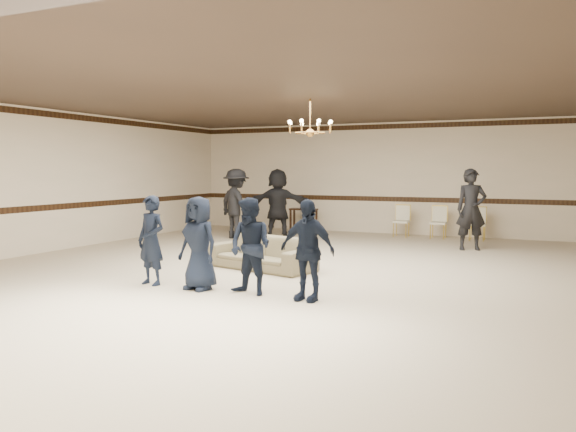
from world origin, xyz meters
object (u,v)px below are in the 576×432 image
Objects in this scene: boy_d at (307,250)px; adult_right at (471,209)px; boy_c at (251,246)px; banquet_chair_left at (401,221)px; settee at (262,253)px; chandelier at (310,116)px; banquet_chair_mid at (438,223)px; banquet_chair_right at (477,224)px; adult_mid at (278,203)px; console_table at (304,220)px; boy_a at (151,240)px; adult_left at (236,204)px; boy_b at (199,243)px.

adult_right reaches higher than boy_d.
boy_c and boy_d have the same top height.
boy_c reaches higher than banquet_chair_left.
adult_right is 2.86m from banquet_chair_left.
settee is 5.38m from adult_right.
chandelier is at bearing -149.45° from adult_right.
banquet_chair_mid and banquet_chair_right have the same top height.
boy_d is 2.72m from settee.
adult_mid reaches higher than boy_c.
chandelier is 1.15× the size of console_table.
banquet_chair_mid is at bearing 85.26° from settee.
console_table is at bearing 105.50° from boy_a.
boy_d is 8.34m from banquet_chair_right.
chandelier reaches higher than banquet_chair_right.
console_table is at bearing -85.98° from adult_left.
adult_right is at bearing -151.95° from adult_left.
adult_mid is 5.28m from banquet_chair_right.
banquet_chair_left is at bearing 85.06° from boy_a.
boy_c reaches higher than banquet_chair_right.
chandelier is 0.50× the size of adult_mid.
boy_c is (0.90, 0.00, 0.00)m from boy_b.
adult_left and adult_mid have the same top height.
banquet_chair_mid reaches higher than console_table.
chandelier reaches higher than boy_d.
banquet_chair_mid is (4.93, 2.21, -0.50)m from adult_left.
console_table is (0.93, 2.41, -0.59)m from adult_left.
banquet_chair_right is at bearing 86.93° from boy_d.
adult_mid is (-1.84, 6.70, 0.22)m from boy_b.
console_table is at bearing 120.64° from settee.
boy_b is at bearing -77.36° from console_table.
adult_left is 2.16× the size of banquet_chair_mid.
banquet_chair_right is at bearing 72.86° from boy_a.
chandelier is 1.09× the size of banquet_chair_mid.
boy_c is 0.69× the size of settee.
console_table is (-1.85, 6.37, 0.04)m from settee.
boy_c is 0.90m from boy_d.
console_table is (-0.91, 8.41, -0.37)m from boy_a.
banquet_chair_left is at bearing 93.91° from settee.
adult_mid is at bearing 125.07° from boy_d.
boy_a is 1.66× the size of banquet_chair_mid.
adult_left is at bearing -156.99° from banquet_chair_mid.
chandelier is at bearing -116.41° from banquet_chair_right.
boy_a is at bearing -117.82° from chandelier.
chandelier is at bearing -97.96° from banquet_chair_left.
banquet_chair_left is at bearing 84.09° from chandelier.
boy_c is 0.77× the size of adult_right.
banquet_chair_right is (3.15, 6.17, 0.13)m from settee.
adult_mid is (-3.64, 6.70, 0.22)m from boy_d.
chandelier is 6.52m from console_table.
boy_d is 8.24m from banquet_chair_left.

